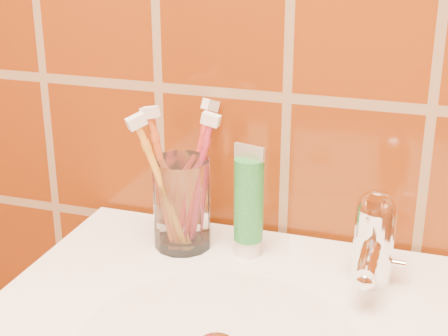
% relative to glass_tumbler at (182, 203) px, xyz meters
% --- Properties ---
extents(glass_tumbler, '(0.10, 0.10, 0.12)m').
position_rel_glass_tumbler_xyz_m(glass_tumbler, '(0.00, 0.00, 0.00)').
color(glass_tumbler, white).
rests_on(glass_tumbler, pedestal_sink).
extents(toothpaste_tube, '(0.04, 0.04, 0.15)m').
position_rel_glass_tumbler_xyz_m(toothpaste_tube, '(0.09, 0.00, 0.01)').
color(toothpaste_tube, white).
rests_on(toothpaste_tube, pedestal_sink).
extents(faucet, '(0.05, 0.11, 0.12)m').
position_rel_glass_tumbler_xyz_m(faucet, '(0.25, -0.02, 0.00)').
color(faucet, white).
rests_on(faucet, pedestal_sink).
extents(toothbrush_0, '(0.06, 0.06, 0.19)m').
position_rel_glass_tumbler_xyz_m(toothbrush_0, '(0.02, 0.01, 0.03)').
color(toothbrush_0, '#C02941').
rests_on(toothbrush_0, glass_tumbler).
extents(toothbrush_1, '(0.09, 0.08, 0.20)m').
position_rel_glass_tumbler_xyz_m(toothbrush_1, '(-0.02, -0.01, 0.03)').
color(toothbrush_1, '#CF5824').
rests_on(toothbrush_1, glass_tumbler).
extents(toothbrush_2, '(0.14, 0.14, 0.21)m').
position_rel_glass_tumbler_xyz_m(toothbrush_2, '(-0.01, -0.03, 0.03)').
color(toothbrush_2, gold).
rests_on(toothbrush_2, glass_tumbler).
extents(toothbrush_3, '(0.10, 0.16, 0.21)m').
position_rel_glass_tumbler_xyz_m(toothbrush_3, '(0.00, 0.04, 0.03)').
color(toothbrush_3, '#B22A26').
rests_on(toothbrush_3, glass_tumbler).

